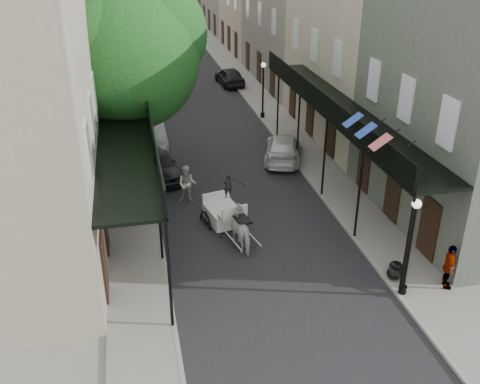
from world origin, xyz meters
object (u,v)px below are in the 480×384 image
lamppost_left (150,172)px  pedestrian_sidewalk_right (449,267)px  horse (243,229)px  tree_near (135,51)px  car_left_near (157,164)px  pedestrian_sidewalk_left (134,117)px  car_left_far (153,78)px  car_right_near (283,148)px  tree_far (128,20)px  car_right_far (230,76)px  car_left_mid (153,135)px  lamppost_right_far (263,89)px  pedestrian_walking (187,184)px  carriage (220,199)px  lamppost_right_near (410,246)px

lamppost_left → pedestrian_sidewalk_right: bearing=-39.0°
horse → pedestrian_sidewalk_right: bearing=133.1°
tree_near → car_left_near: size_ratio=2.26×
pedestrian_sidewalk_left → car_left_far: size_ratio=0.33×
car_left_near → car_right_near: size_ratio=0.92×
tree_far → lamppost_left: bearing=-89.5°
car_right_far → horse: bearing=75.4°
tree_far → car_left_mid: size_ratio=2.20×
lamppost_right_far → pedestrian_walking: 12.98m
pedestrian_sidewalk_right → car_left_far: bearing=38.6°
pedestrian_sidewalk_left → tree_near: bearing=56.2°
horse → pedestrian_walking: pedestrian_walking is taller
carriage → car_left_far: (-1.40, 23.15, -0.35)m
lamppost_right_near → car_right_near: 12.96m
lamppost_right_near → car_left_near: bearing=122.9°
horse → lamppost_left: bearing=-58.7°
pedestrian_sidewalk_left → lamppost_right_far: bearing=147.8°
pedestrian_sidewalk_left → car_left_far: (1.89, 10.53, -0.25)m
car_right_far → car_left_mid: bearing=55.8°
car_left_near → car_left_far: size_ratio=0.89×
pedestrian_sidewalk_right → car_left_far: size_ratio=0.36×
carriage → car_left_far: 23.20m
lamppost_right_near → tree_far: bearing=107.7°
tree_far → lamppost_right_near: bearing=-72.3°
car_left_near → lamppost_right_far: bearing=27.8°
pedestrian_walking → pedestrian_sidewalk_right: (8.18, -8.82, 0.07)m
car_left_mid → pedestrian_walking: bearing=-84.6°
lamppost_left → pedestrian_sidewalk_right: size_ratio=2.16×
lamppost_left → car_right_near: lamppost_left is taller
carriage → car_right_near: (4.66, 6.08, -0.34)m
car_left_mid → car_right_far: size_ratio=0.92×
tree_far → pedestrian_walking: size_ratio=4.71×
pedestrian_sidewalk_left → car_right_near: (7.95, -6.55, -0.24)m
lamppost_right_far → car_right_far: 9.17m
pedestrian_sidewalk_right → car_left_far: 31.09m
pedestrian_walking → car_left_far: 21.12m
lamppost_left → tree_far: bearing=90.5°
car_left_near → tree_far: bearing=74.0°
tree_near → lamppost_right_far: size_ratio=2.60×
tree_near → lamppost_left: 6.10m
lamppost_right_far → pedestrian_sidewalk_left: lamppost_right_far is taller
carriage → pedestrian_walking: bearing=108.2°
tree_far → tree_near: bearing=-89.8°
car_right_far → car_left_near: bearing=62.5°
tree_near → pedestrian_walking: bearing=-61.9°
tree_near → lamppost_right_near: size_ratio=2.60×
lamppost_right_far → pedestrian_walking: lamppost_right_far is taller
lamppost_right_near → carriage: bearing=128.0°
car_left_near → car_left_far: 18.06m
pedestrian_walking → car_right_far: size_ratio=0.43×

